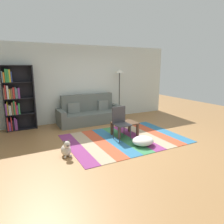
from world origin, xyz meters
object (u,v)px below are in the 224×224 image
object	(u,v)px
pouf	(143,141)
standing_lamp	(119,77)
coffee_table	(125,125)
couch	(90,113)
bookshelf	(15,99)
tv_remote	(124,123)
folding_chair	(120,120)
dog	(66,149)

from	to	relation	value
pouf	standing_lamp	xyz separation A→B (m)	(0.91, 2.82, 1.43)
coffee_table	standing_lamp	distance (m)	2.49
couch	pouf	world-z (taller)	couch
bookshelf	tv_remote	xyz separation A→B (m)	(2.63, -2.09, -0.57)
bookshelf	standing_lamp	world-z (taller)	bookshelf
bookshelf	pouf	bearing A→B (deg)	-46.66
coffee_table	tv_remote	bearing A→B (deg)	-135.95
standing_lamp	tv_remote	xyz separation A→B (m)	(-1.01, -2.02, -1.15)
pouf	tv_remote	distance (m)	0.85
folding_chair	coffee_table	bearing A→B (deg)	84.31
tv_remote	folding_chair	world-z (taller)	folding_chair
coffee_table	pouf	xyz separation A→B (m)	(0.02, -0.87, -0.20)
coffee_table	standing_lamp	bearing A→B (deg)	64.46
couch	dog	bearing A→B (deg)	-122.75
dog	folding_chair	xyz separation A→B (m)	(1.61, 0.38, 0.37)
couch	bookshelf	xyz separation A→B (m)	(-2.33, 0.28, 0.64)
standing_lamp	dog	bearing A→B (deg)	-137.91
bookshelf	standing_lamp	size ratio (longest dim) A/B	1.08
pouf	dog	xyz separation A→B (m)	(-1.89, 0.29, 0.04)
pouf	standing_lamp	world-z (taller)	standing_lamp
standing_lamp	folding_chair	world-z (taller)	standing_lamp
pouf	folding_chair	xyz separation A→B (m)	(-0.28, 0.67, 0.41)
coffee_table	standing_lamp	size ratio (longest dim) A/B	0.37
bookshelf	tv_remote	distance (m)	3.41
coffee_table	tv_remote	size ratio (longest dim) A/B	4.56
bookshelf	standing_lamp	xyz separation A→B (m)	(3.64, -0.07, 0.58)
standing_lamp	tv_remote	bearing A→B (deg)	-116.43
pouf	standing_lamp	bearing A→B (deg)	72.06
dog	tv_remote	size ratio (longest dim) A/B	2.65
bookshelf	coffee_table	xyz separation A→B (m)	(2.70, -2.02, -0.65)
couch	tv_remote	size ratio (longest dim) A/B	15.07
bookshelf	pouf	size ratio (longest dim) A/B	3.59
couch	bookshelf	distance (m)	2.43
dog	coffee_table	bearing A→B (deg)	17.19
pouf	standing_lamp	size ratio (longest dim) A/B	0.30
standing_lamp	folding_chair	size ratio (longest dim) A/B	2.07
standing_lamp	coffee_table	bearing A→B (deg)	-115.54
dog	standing_lamp	world-z (taller)	standing_lamp
tv_remote	couch	bearing A→B (deg)	106.78
pouf	coffee_table	bearing A→B (deg)	91.39
bookshelf	folding_chair	xyz separation A→B (m)	(2.45, -2.22, -0.44)
bookshelf	dog	distance (m)	2.85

